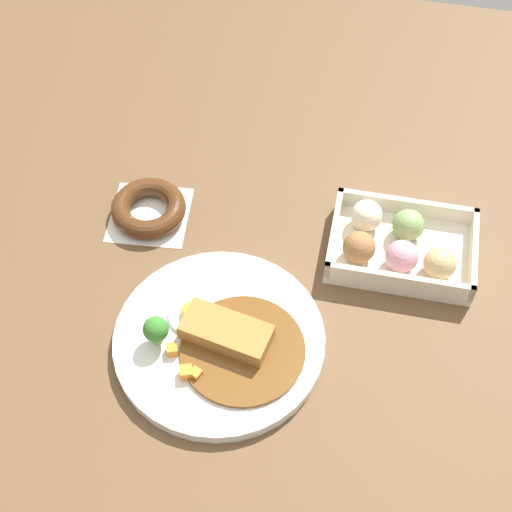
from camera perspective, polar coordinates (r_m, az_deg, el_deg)
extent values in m
plane|color=brown|center=(1.04, -1.13, -6.03)|extent=(1.60, 1.60, 0.00)
cylinder|color=white|center=(1.03, -2.76, -6.32)|extent=(0.28, 0.28, 0.02)
cylinder|color=brown|center=(1.01, -0.99, -7.01)|extent=(0.16, 0.16, 0.01)
cube|color=#A87538|center=(1.00, -2.23, -5.66)|extent=(0.13, 0.08, 0.02)
cylinder|color=white|center=(1.04, -4.75, -4.39)|extent=(0.07, 0.07, 0.00)
ellipsoid|color=yellow|center=(1.03, -4.79, -4.08)|extent=(0.03, 0.03, 0.02)
cylinder|color=#8CB766|center=(1.02, -7.36, -6.04)|extent=(0.01, 0.01, 0.02)
sphere|color=#387A2D|center=(1.00, -7.49, -5.43)|extent=(0.03, 0.03, 0.03)
cube|color=orange|center=(1.01, -6.26, -6.96)|extent=(0.02, 0.02, 0.01)
cube|color=orange|center=(0.99, -5.23, -8.63)|extent=(0.02, 0.02, 0.02)
cube|color=orange|center=(0.99, -4.50, -8.75)|extent=(0.02, 0.02, 0.01)
cube|color=beige|center=(1.13, 10.73, 0.34)|extent=(0.21, 0.15, 0.01)
cube|color=beige|center=(1.11, 5.82, 1.80)|extent=(0.01, 0.15, 0.03)
cube|color=beige|center=(1.13, 15.89, 0.16)|extent=(0.01, 0.15, 0.03)
cube|color=beige|center=(1.07, 10.58, -1.90)|extent=(0.21, 0.01, 0.03)
cube|color=beige|center=(1.16, 11.18, 3.65)|extent=(0.21, 0.01, 0.03)
sphere|color=#9E6B3D|center=(1.09, 7.69, 0.65)|extent=(0.05, 0.05, 0.05)
sphere|color=pink|center=(1.09, 10.83, -0.02)|extent=(0.05, 0.05, 0.05)
sphere|color=#DBB77A|center=(1.09, 13.55, -0.53)|extent=(0.05, 0.05, 0.05)
sphere|color=#EFE5C6|center=(1.13, 8.24, 3.01)|extent=(0.05, 0.05, 0.05)
sphere|color=#84A860|center=(1.13, 11.29, 2.28)|extent=(0.05, 0.05, 0.05)
cube|color=white|center=(1.17, -7.93, 3.07)|extent=(0.13, 0.13, 0.00)
torus|color=#4C2B14|center=(1.16, -8.02, 3.55)|extent=(0.11, 0.11, 0.03)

